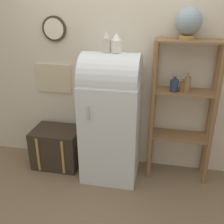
{
  "coord_description": "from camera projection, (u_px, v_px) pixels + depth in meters",
  "views": [
    {
      "loc": [
        0.56,
        -2.49,
        2.05
      ],
      "look_at": [
        0.01,
        0.25,
        0.84
      ],
      "focal_mm": 42.0,
      "sensor_mm": 36.0,
      "label": 1
    }
  ],
  "objects": [
    {
      "name": "suitcase_trunk",
      "position": [
        57.0,
        147.0,
        3.45
      ],
      "size": [
        0.6,
        0.45,
        0.51
      ],
      "color": "#33281E",
      "rests_on": "ground_plane"
    },
    {
      "name": "shelf_unit",
      "position": [
        182.0,
        103.0,
        2.97
      ],
      "size": [
        0.72,
        0.31,
        1.67
      ],
      "color": "olive",
      "rests_on": "ground_plane"
    },
    {
      "name": "ground_plane",
      "position": [
        107.0,
        184.0,
        3.16
      ],
      "size": [
        12.0,
        12.0,
        0.0
      ],
      "primitive_type": "plane",
      "color": "#7A664C"
    },
    {
      "name": "vase_center",
      "position": [
        116.0,
        43.0,
        2.73
      ],
      "size": [
        0.11,
        0.11,
        0.2
      ],
      "color": "white",
      "rests_on": "refrigerator"
    },
    {
      "name": "globe",
      "position": [
        188.0,
        22.0,
        2.66
      ],
      "size": [
        0.28,
        0.28,
        0.32
      ],
      "color": "#AD8942",
      "rests_on": "shelf_unit"
    },
    {
      "name": "wall_back",
      "position": [
        116.0,
        63.0,
        3.14
      ],
      "size": [
        7.0,
        0.09,
        2.7
      ],
      "color": "beige",
      "rests_on": "ground_plane"
    },
    {
      "name": "refrigerator",
      "position": [
        111.0,
        115.0,
        3.06
      ],
      "size": [
        0.65,
        0.64,
        1.53
      ],
      "color": "silver",
      "rests_on": "ground_plane"
    },
    {
      "name": "vase_left",
      "position": [
        107.0,
        42.0,
        2.74
      ],
      "size": [
        0.09,
        0.09,
        0.23
      ],
      "color": "beige",
      "rests_on": "refrigerator"
    }
  ]
}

